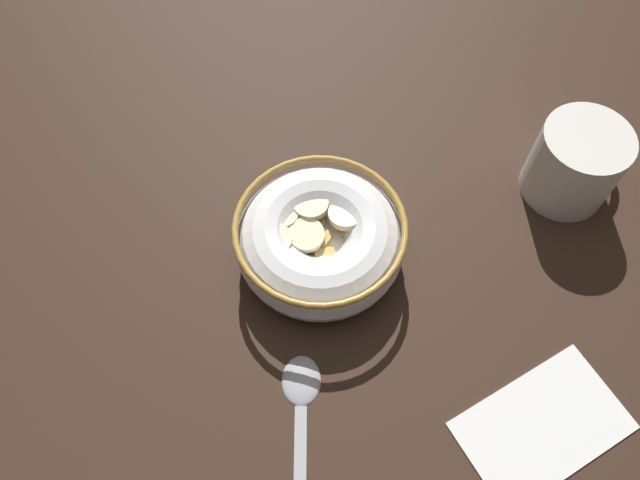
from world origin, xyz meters
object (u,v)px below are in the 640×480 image
coffee_mug (576,163)px  folded_napkin (543,425)px  cereal_bowl (320,240)px  spoon (301,407)px

coffee_mug → folded_napkin: (-19.10, -15.16, -3.81)cm
cereal_bowl → coffee_mug: bearing=-19.1°
coffee_mug → folded_napkin: 24.68cm
cereal_bowl → folded_napkin: (5.07, -23.54, -2.88)cm
cereal_bowl → folded_napkin: bearing=-77.8°
folded_napkin → coffee_mug: bearing=38.4°
spoon → folded_napkin: size_ratio=1.07×
spoon → folded_napkin: spoon is taller
spoon → folded_napkin: bearing=-41.3°
spoon → folded_napkin: (14.92, -13.10, -0.19)cm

